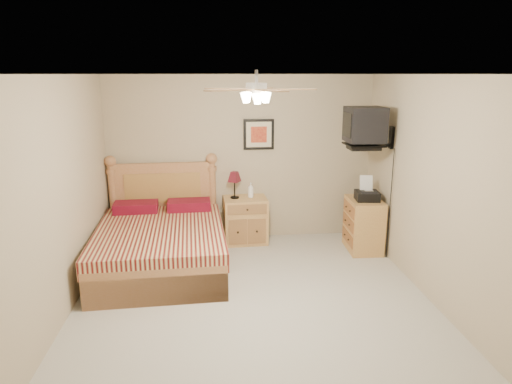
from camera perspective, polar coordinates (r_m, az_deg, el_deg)
floor at (r=5.24m, az=-0.17°, el=-13.97°), size 4.50×4.50×0.00m
ceiling at (r=4.60m, az=-0.19°, el=14.52°), size 4.00×4.50×0.04m
wall_back at (r=6.96m, az=-1.90°, el=4.18°), size 4.00×0.04×2.50m
wall_front at (r=2.68m, az=4.38°, el=-13.32°), size 4.00×0.04×2.50m
wall_left at (r=5.01m, az=-23.62°, el=-1.18°), size 0.04×4.50×2.50m
wall_right at (r=5.34m, az=21.73°, el=-0.08°), size 0.04×4.50×2.50m
bed at (r=6.03m, az=-11.98°, el=-3.38°), size 1.70×2.17×1.36m
nightstand at (r=6.95m, az=-1.35°, el=-3.52°), size 0.66×0.51×0.69m
table_lamp at (r=6.81m, az=-2.70°, el=0.90°), size 0.27×0.27×0.41m
lotion_bottle at (r=6.86m, az=-0.67°, el=0.24°), size 0.10×0.10×0.23m
framed_picture at (r=6.91m, az=0.34°, el=7.21°), size 0.46×0.04×0.46m
dresser at (r=6.81m, az=13.31°, el=-4.01°), size 0.47×0.66×0.76m
fax_machine at (r=6.62m, az=13.77°, el=0.41°), size 0.35×0.37×0.34m
magazine_lower at (r=6.93m, az=12.60°, el=-0.22°), size 0.29×0.34×0.03m
magazine_upper at (r=6.93m, az=12.74°, el=-0.04°), size 0.25×0.29×0.02m
wall_tv at (r=6.35m, az=14.73°, el=7.82°), size 0.56×0.46×0.58m
ceiling_fan at (r=4.41m, az=0.05°, el=12.70°), size 1.14×1.14×0.28m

